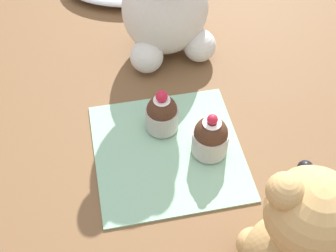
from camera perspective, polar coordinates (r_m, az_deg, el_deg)
The scene contains 5 objects.
ground_plane at distance 0.65m, azimuth 0.00°, elevation -3.18°, with size 4.00×4.00×0.00m, color brown.
knitted_placemat at distance 0.65m, azimuth 0.00°, elevation -3.02°, with size 0.20×0.21×0.01m, color #8EBC99.
teddy_bear_tan at distance 0.49m, azimuth 15.57°, elevation -13.15°, with size 0.12×0.12×0.20m.
cupcake_near_cream_bear at distance 0.65m, azimuth -0.51°, elevation 1.58°, with size 0.05×0.05×0.07m.
cupcake_near_tan_bear at distance 0.63m, azimuth 5.20°, elevation -1.33°, with size 0.05×0.05×0.07m.
Camera 1 is at (-0.08, -0.38, 0.52)m, focal length 50.00 mm.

